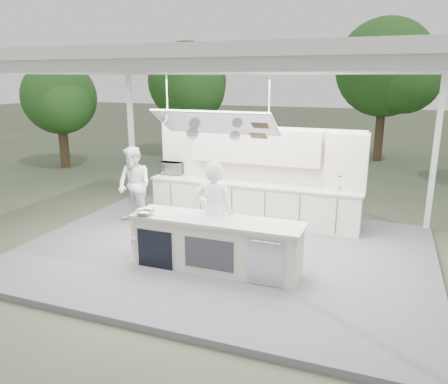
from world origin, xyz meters
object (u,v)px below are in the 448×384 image
at_px(demo_island, 215,244).
at_px(back_counter, 252,202).
at_px(head_chef, 214,214).
at_px(sous_chef, 134,185).

relative_size(demo_island, back_counter, 0.61).
xyz_separation_m(demo_island, head_chef, (-0.11, 0.21, 0.49)).
xyz_separation_m(head_chef, sous_chef, (-2.62, 1.53, -0.06)).
bearing_deg(demo_island, head_chef, 118.10).
relative_size(back_counter, head_chef, 2.62).
bearing_deg(head_chef, back_counter, -101.68).
height_order(demo_island, head_chef, head_chef).
bearing_deg(back_counter, sous_chef, -157.27).
relative_size(head_chef, sous_chef, 1.07).
height_order(demo_island, back_counter, same).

